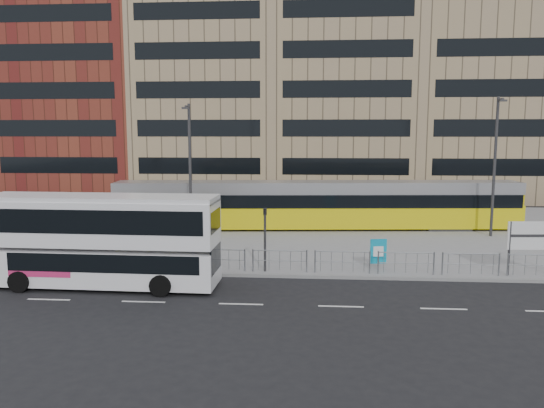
# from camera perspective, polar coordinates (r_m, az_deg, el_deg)

# --- Properties ---
(ground) EXTENTS (120.00, 120.00, 0.00)m
(ground) POSITION_cam_1_polar(r_m,az_deg,el_deg) (25.37, 2.36, -7.95)
(ground) COLOR black
(ground) RESTS_ON ground
(plaza) EXTENTS (64.00, 24.00, 0.15)m
(plaza) POSITION_cam_1_polar(r_m,az_deg,el_deg) (37.04, 2.96, -2.80)
(plaza) COLOR gray
(plaza) RESTS_ON ground
(kerb) EXTENTS (64.00, 0.25, 0.17)m
(kerb) POSITION_cam_1_polar(r_m,az_deg,el_deg) (25.39, 2.37, -7.76)
(kerb) COLOR gray
(kerb) RESTS_ON ground
(building_row) EXTENTS (70.40, 18.40, 31.20)m
(building_row) POSITION_cam_1_polar(r_m,az_deg,el_deg) (58.99, 5.08, 13.64)
(building_row) COLOR brown
(building_row) RESTS_ON ground
(pedestrian_barrier) EXTENTS (32.07, 0.07, 1.10)m
(pedestrian_barrier) POSITION_cam_1_polar(r_m,az_deg,el_deg) (25.62, 6.90, -5.57)
(pedestrian_barrier) COLOR gray
(pedestrian_barrier) RESTS_ON plaza
(road_markings) EXTENTS (62.00, 0.12, 0.01)m
(road_markings) POSITION_cam_1_polar(r_m,az_deg,el_deg) (21.53, 4.72, -10.86)
(road_markings) COLOR white
(road_markings) RESTS_ON ground
(double_decker_bus) EXTENTS (10.32, 2.83, 4.11)m
(double_decker_bus) POSITION_cam_1_polar(r_m,az_deg,el_deg) (24.66, -17.84, -3.48)
(double_decker_bus) COLOR white
(double_decker_bus) RESTS_ON ground
(tram) EXTENTS (28.06, 4.93, 3.29)m
(tram) POSITION_cam_1_polar(r_m,az_deg,el_deg) (37.06, 4.89, -0.11)
(tram) COLOR #D7C70B
(tram) RESTS_ON plaza
(station_sign) EXTENTS (2.23, 0.25, 2.57)m
(station_sign) POSITION_cam_1_polar(r_m,az_deg,el_deg) (27.70, 26.11, -3.31)
(station_sign) COLOR #2D2D30
(station_sign) RESTS_ON plaza
(ad_panel) EXTENTS (0.81, 0.20, 1.53)m
(ad_panel) POSITION_cam_1_polar(r_m,az_deg,el_deg) (26.56, 11.36, -5.06)
(ad_panel) COLOR #2D2D30
(ad_panel) RESTS_ON plaza
(pedestrian) EXTENTS (0.66, 0.76, 1.77)m
(pedestrian) POSITION_cam_1_polar(r_m,az_deg,el_deg) (29.72, -14.39, -3.79)
(pedestrian) COLOR black
(pedestrian) RESTS_ON plaza
(traffic_light_west) EXTENTS (0.19, 0.22, 3.10)m
(traffic_light_west) POSITION_cam_1_polar(r_m,az_deg,el_deg) (25.52, -0.76, -2.95)
(traffic_light_west) COLOR #2D2D30
(traffic_light_west) RESTS_ON plaza
(lamp_post_west) EXTENTS (0.45, 1.04, 8.43)m
(lamp_post_west) POSITION_cam_1_polar(r_m,az_deg,el_deg) (33.39, -8.83, 4.03)
(lamp_post_west) COLOR #2D2D30
(lamp_post_west) RESTS_ON plaza
(lamp_post_east) EXTENTS (0.45, 1.04, 8.92)m
(lamp_post_east) POSITION_cam_1_polar(r_m,az_deg,el_deg) (36.67, 22.87, 4.23)
(lamp_post_east) COLOR #2D2D30
(lamp_post_east) RESTS_ON plaza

